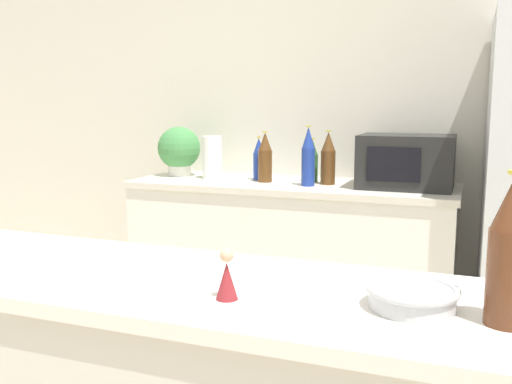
# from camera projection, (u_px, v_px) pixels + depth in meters

# --- Properties ---
(wall_back) EXTENTS (8.00, 0.06, 2.55)m
(wall_back) POSITION_uv_depth(u_px,v_px,m) (360.00, 115.00, 3.36)
(wall_back) COLOR silver
(wall_back) RESTS_ON ground_plane
(back_counter) EXTENTS (1.82, 0.63, 0.90)m
(back_counter) POSITION_uv_depth(u_px,v_px,m) (290.00, 260.00, 3.29)
(back_counter) COLOR white
(back_counter) RESTS_ON ground_plane
(potted_plant) EXTENTS (0.26, 0.26, 0.30)m
(potted_plant) POSITION_uv_depth(u_px,v_px,m) (179.00, 150.00, 3.50)
(potted_plant) COLOR silver
(potted_plant) RESTS_ON back_counter
(paper_towel_roll) EXTENTS (0.12, 0.12, 0.25)m
(paper_towel_roll) POSITION_uv_depth(u_px,v_px,m) (212.00, 157.00, 3.37)
(paper_towel_roll) COLOR white
(paper_towel_roll) RESTS_ON back_counter
(microwave) EXTENTS (0.48, 0.37, 0.28)m
(microwave) POSITION_uv_depth(u_px,v_px,m) (406.00, 161.00, 3.00)
(microwave) COLOR black
(microwave) RESTS_ON back_counter
(back_bottle_0) EXTENTS (0.08, 0.08, 0.29)m
(back_bottle_0) POSITION_uv_depth(u_px,v_px,m) (265.00, 158.00, 3.22)
(back_bottle_0) COLOR brown
(back_bottle_0) RESTS_ON back_counter
(back_bottle_1) EXTENTS (0.07, 0.07, 0.25)m
(back_bottle_1) POSITION_uv_depth(u_px,v_px,m) (259.00, 159.00, 3.31)
(back_bottle_1) COLOR navy
(back_bottle_1) RESTS_ON back_counter
(back_bottle_2) EXTENTS (0.07, 0.07, 0.33)m
(back_bottle_2) POSITION_uv_depth(u_px,v_px,m) (308.00, 157.00, 3.06)
(back_bottle_2) COLOR navy
(back_bottle_2) RESTS_ON back_counter
(back_bottle_3) EXTENTS (0.06, 0.06, 0.25)m
(back_bottle_3) POSITION_uv_depth(u_px,v_px,m) (312.00, 161.00, 3.23)
(back_bottle_3) COLOR #2D6033
(back_bottle_3) RESTS_ON back_counter
(back_bottle_4) EXTENTS (0.08, 0.08, 0.30)m
(back_bottle_4) POSITION_uv_depth(u_px,v_px,m) (328.00, 159.00, 3.13)
(back_bottle_4) COLOR brown
(back_bottle_4) RESTS_ON back_counter
(wine_bottle) EXTENTS (0.08, 0.08, 0.30)m
(wine_bottle) POSITION_uv_depth(u_px,v_px,m) (511.00, 252.00, 1.07)
(wine_bottle) COLOR #562D19
(wine_bottle) RESTS_ON bar_counter
(fruit_bowl) EXTENTS (0.19, 0.19, 0.05)m
(fruit_bowl) POSITION_uv_depth(u_px,v_px,m) (412.00, 296.00, 1.18)
(fruit_bowl) COLOR #B7BABF
(fruit_bowl) RESTS_ON bar_counter
(wise_man_figurine_blue) EXTENTS (0.05, 0.05, 0.11)m
(wise_man_figurine_blue) POSITION_uv_depth(u_px,v_px,m) (227.00, 277.00, 1.23)
(wise_man_figurine_blue) COLOR maroon
(wise_man_figurine_blue) RESTS_ON bar_counter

